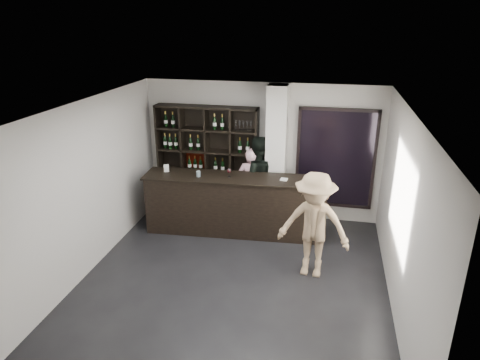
% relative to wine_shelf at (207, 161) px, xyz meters
% --- Properties ---
extents(floor, '(5.00, 5.50, 0.01)m').
position_rel_wine_shelf_xyz_m(floor, '(1.15, -2.57, -1.20)').
color(floor, black).
rests_on(floor, ground).
extents(wine_shelf, '(2.20, 0.35, 2.40)m').
position_rel_wine_shelf_xyz_m(wine_shelf, '(0.00, 0.00, 0.00)').
color(wine_shelf, black).
rests_on(wine_shelf, floor).
extents(structural_column, '(0.40, 0.40, 2.90)m').
position_rel_wine_shelf_xyz_m(structural_column, '(1.50, -0.10, 0.25)').
color(structural_column, silver).
rests_on(structural_column, floor).
extents(glass_panel, '(1.60, 0.08, 2.10)m').
position_rel_wine_shelf_xyz_m(glass_panel, '(2.70, 0.12, 0.20)').
color(glass_panel, black).
rests_on(glass_panel, floor).
extents(tasting_counter, '(3.62, 0.74, 1.20)m').
position_rel_wine_shelf_xyz_m(tasting_counter, '(0.80, -0.82, -0.60)').
color(tasting_counter, black).
rests_on(tasting_counter, floor).
extents(taster_pink, '(0.59, 0.40, 1.60)m').
position_rel_wine_shelf_xyz_m(taster_pink, '(1.00, -0.17, -0.40)').
color(taster_pink, '#FFC0CC').
rests_on(taster_pink, floor).
extents(taster_black, '(1.10, 0.98, 1.86)m').
position_rel_wine_shelf_xyz_m(taster_black, '(1.12, -0.17, -0.27)').
color(taster_black, black).
rests_on(taster_black, floor).
extents(customer, '(1.26, 0.83, 1.84)m').
position_rel_wine_shelf_xyz_m(customer, '(2.40, -2.03, -0.28)').
color(customer, '#A18361').
rests_on(customer, floor).
extents(wine_glass, '(0.11, 0.11, 0.20)m').
position_rel_wine_shelf_xyz_m(wine_glass, '(0.68, -0.83, 0.09)').
color(wine_glass, white).
rests_on(wine_glass, tasting_counter).
extents(spit_cup, '(0.09, 0.09, 0.11)m').
position_rel_wine_shelf_xyz_m(spit_cup, '(0.09, -0.94, 0.05)').
color(spit_cup, silver).
rests_on(spit_cup, tasting_counter).
extents(napkin_stack, '(0.14, 0.14, 0.02)m').
position_rel_wine_shelf_xyz_m(napkin_stack, '(1.75, -0.77, 0.01)').
color(napkin_stack, white).
rests_on(napkin_stack, tasting_counter).
extents(card_stand, '(0.11, 0.08, 0.15)m').
position_rel_wine_shelf_xyz_m(card_stand, '(-0.63, -0.80, 0.07)').
color(card_stand, white).
rests_on(card_stand, tasting_counter).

